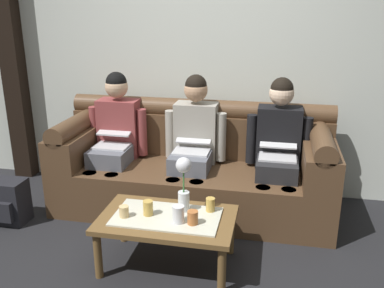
{
  "coord_description": "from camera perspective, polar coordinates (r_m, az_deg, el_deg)",
  "views": [
    {
      "loc": [
        0.71,
        -2.34,
        1.81
      ],
      "look_at": [
        0.06,
        0.78,
        0.74
      ],
      "focal_mm": 39.41,
      "sensor_mm": 36.0,
      "label": 1
    }
  ],
  "objects": [
    {
      "name": "person_right",
      "position": [
        3.69,
        11.59,
        -0.07
      ],
      "size": [
        0.56,
        0.67,
        1.22
      ],
      "color": "#232326",
      "rests_on": "ground_plane"
    },
    {
      "name": "cup_far_left",
      "position": [
        2.88,
        0.09,
        -9.91
      ],
      "size": [
        0.07,
        0.07,
        0.09
      ],
      "primitive_type": "cylinder",
      "color": "#B26633",
      "rests_on": "coffee_table"
    },
    {
      "name": "timber_pillar",
      "position": [
        4.76,
        -23.29,
        12.72
      ],
      "size": [
        0.2,
        0.2,
        2.9
      ],
      "primitive_type": "cube",
      "color": "black",
      "rests_on": "ground_plane"
    },
    {
      "name": "person_middle",
      "position": [
        3.75,
        0.23,
        0.65
      ],
      "size": [
        0.56,
        0.67,
        1.22
      ],
      "color": "#595B66",
      "rests_on": "ground_plane"
    },
    {
      "name": "cup_far_right",
      "position": [
        2.89,
        -1.87,
        -9.48
      ],
      "size": [
        0.08,
        0.08,
        0.12
      ],
      "primitive_type": "cylinder",
      "color": "silver",
      "rests_on": "coffee_table"
    },
    {
      "name": "ground_plane",
      "position": [
        3.04,
        -4.37,
        -18.09
      ],
      "size": [
        14.0,
        14.0,
        0.0
      ],
      "primitive_type": "plane",
      "color": "black"
    },
    {
      "name": "couch",
      "position": [
        3.86,
        0.24,
        -3.44
      ],
      "size": [
        2.45,
        0.88,
        0.96
      ],
      "color": "#513823",
      "rests_on": "ground_plane"
    },
    {
      "name": "flower_vase",
      "position": [
        2.97,
        -1.14,
        -4.97
      ],
      "size": [
        0.11,
        0.11,
        0.4
      ],
      "color": "silver",
      "rests_on": "coffee_table"
    },
    {
      "name": "coffee_table",
      "position": [
        3.03,
        -3.41,
        -10.61
      ],
      "size": [
        0.95,
        0.58,
        0.39
      ],
      "color": "brown",
      "rests_on": "ground_plane"
    },
    {
      "name": "person_left",
      "position": [
        3.96,
        -10.34,
        1.31
      ],
      "size": [
        0.56,
        0.67,
        1.22
      ],
      "color": "#595B66",
      "rests_on": "ground_plane"
    },
    {
      "name": "cup_near_left",
      "position": [
        3.0,
        -9.19,
        -9.0
      ],
      "size": [
        0.07,
        0.07,
        0.08
      ],
      "primitive_type": "cylinder",
      "color": "#DBB77A",
      "rests_on": "coffee_table"
    },
    {
      "name": "back_wall_patterned",
      "position": [
        4.11,
        1.77,
        13.49
      ],
      "size": [
        6.0,
        0.12,
        2.9
      ],
      "primitive_type": "cube",
      "color": "silver",
      "rests_on": "ground_plane"
    },
    {
      "name": "cup_near_right",
      "position": [
        3.0,
        -5.96,
        -8.59
      ],
      "size": [
        0.07,
        0.07,
        0.11
      ],
      "primitive_type": "cylinder",
      "color": "gold",
      "rests_on": "coffee_table"
    },
    {
      "name": "cup_far_center",
      "position": [
        3.04,
        2.5,
        -8.19
      ],
      "size": [
        0.07,
        0.07,
        0.1
      ],
      "primitive_type": "cylinder",
      "color": "gold",
      "rests_on": "coffee_table"
    },
    {
      "name": "backpack_left",
      "position": [
        3.98,
        -23.57,
        -7.2
      ],
      "size": [
        0.3,
        0.26,
        0.38
      ],
      "color": "black",
      "rests_on": "ground_plane"
    }
  ]
}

